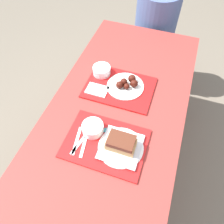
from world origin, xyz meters
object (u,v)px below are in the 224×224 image
object	(u,v)px
tray_near	(106,143)
bowl_coleslaw_near	(93,128)
brisket_sandwich_plate	(121,145)
tray_far	(119,88)
wings_plate_far	(127,84)
bowl_coleslaw_far	(102,70)
person_seated_across	(157,17)

from	to	relation	value
tray_near	bowl_coleslaw_near	distance (m)	0.11
tray_near	brisket_sandwich_plate	world-z (taller)	brisket_sandwich_plate
tray_far	brisket_sandwich_plate	world-z (taller)	brisket_sandwich_plate
tray_far	bowl_coleslaw_near	bearing A→B (deg)	-96.02
tray_near	wings_plate_far	xyz separation A→B (m)	(-0.01, 0.43, 0.02)
bowl_coleslaw_near	brisket_sandwich_plate	world-z (taller)	brisket_sandwich_plate
brisket_sandwich_plate	wings_plate_far	distance (m)	0.44
wings_plate_far	bowl_coleslaw_near	bearing A→B (deg)	-101.90
bowl_coleslaw_far	person_seated_across	size ratio (longest dim) A/B	0.17
brisket_sandwich_plate	wings_plate_far	world-z (taller)	brisket_sandwich_plate
bowl_coleslaw_far	brisket_sandwich_plate	bearing A→B (deg)	-59.39
person_seated_across	bowl_coleslaw_far	bearing A→B (deg)	-103.24
brisket_sandwich_plate	bowl_coleslaw_near	bearing A→B (deg)	164.26
tray_near	person_seated_across	size ratio (longest dim) A/B	0.62
bowl_coleslaw_near	bowl_coleslaw_far	distance (m)	0.45
brisket_sandwich_plate	person_seated_across	world-z (taller)	person_seated_across
tray_near	wings_plate_far	bearing A→B (deg)	91.37
bowl_coleslaw_near	wings_plate_far	xyz separation A→B (m)	(0.08, 0.38, -0.01)
person_seated_across	wings_plate_far	bearing A→B (deg)	-90.48
tray_far	bowl_coleslaw_near	distance (m)	0.36
tray_near	brisket_sandwich_plate	xyz separation A→B (m)	(0.09, -0.00, 0.04)
wings_plate_far	person_seated_across	xyz separation A→B (m)	(0.01, 0.91, -0.05)
tray_far	tray_near	bearing A→B (deg)	-82.66
bowl_coleslaw_far	person_seated_across	bearing A→B (deg)	76.76
bowl_coleslaw_near	bowl_coleslaw_far	bearing A→B (deg)	104.41
tray_near	bowl_coleslaw_near	xyz separation A→B (m)	(-0.09, 0.05, 0.04)
person_seated_across	bowl_coleslaw_near	bearing A→B (deg)	-93.88
tray_far	wings_plate_far	world-z (taller)	wings_plate_far
bowl_coleslaw_far	wings_plate_far	bearing A→B (deg)	-17.11
tray_far	person_seated_across	size ratio (longest dim) A/B	0.62
tray_near	person_seated_across	xyz separation A→B (m)	(-0.00, 1.34, -0.02)
bowl_coleslaw_near	brisket_sandwich_plate	distance (m)	0.18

